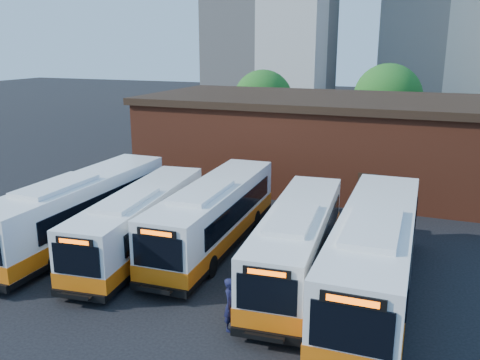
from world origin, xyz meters
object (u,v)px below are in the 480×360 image
at_px(bus_farwest, 80,212).
at_px(bus_midwest, 214,217).
at_px(bus_mideast, 297,244).
at_px(transit_worker, 231,304).
at_px(bus_east, 374,258).
at_px(bus_west, 141,224).

distance_m(bus_farwest, bus_midwest, 7.10).
bearing_deg(bus_midwest, bus_mideast, -22.98).
height_order(bus_farwest, bus_midwest, bus_farwest).
distance_m(bus_mideast, transit_worker, 5.32).
height_order(bus_mideast, bus_east, bus_east).
xyz_separation_m(bus_mideast, transit_worker, (-1.06, -5.19, -0.50)).
height_order(bus_east, transit_worker, bus_east).
height_order(bus_midwest, bus_mideast, bus_midwest).
distance_m(bus_mideast, bus_east, 3.51).
bearing_deg(bus_west, bus_midwest, 25.82).
xyz_separation_m(bus_farwest, bus_west, (3.70, 0.00, -0.16)).
xyz_separation_m(bus_east, transit_worker, (-4.48, -4.40, -0.70)).
bearing_deg(bus_mideast, transit_worker, -106.29).
bearing_deg(bus_mideast, bus_midwest, 154.49).
xyz_separation_m(bus_west, transit_worker, (6.94, -5.09, -0.46)).
xyz_separation_m(bus_west, bus_mideast, (8.00, 0.10, 0.04)).
distance_m(bus_midwest, transit_worker, 8.03).
relative_size(bus_mideast, bus_east, 0.89).
bearing_deg(bus_farwest, bus_midwest, 15.96).
distance_m(bus_farwest, transit_worker, 11.80).
xyz_separation_m(bus_west, bus_midwest, (3.13, 1.96, 0.09)).
bearing_deg(transit_worker, bus_farwest, 67.24).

